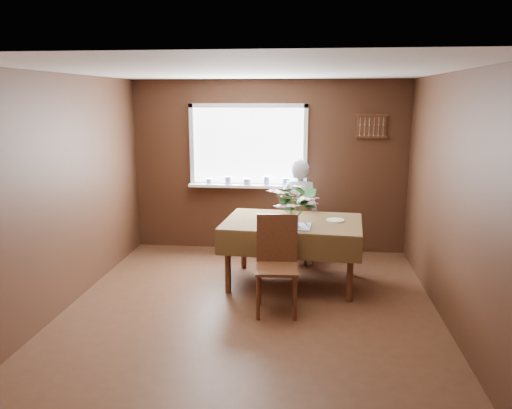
# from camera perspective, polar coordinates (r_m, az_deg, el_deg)

# --- Properties ---
(floor) EXTENTS (4.50, 4.50, 0.00)m
(floor) POSITION_cam_1_polar(r_m,az_deg,el_deg) (5.49, -0.64, -11.99)
(floor) COLOR #452717
(floor) RESTS_ON ground
(ceiling) EXTENTS (4.50, 4.50, 0.00)m
(ceiling) POSITION_cam_1_polar(r_m,az_deg,el_deg) (5.02, -0.71, 15.03)
(ceiling) COLOR white
(ceiling) RESTS_ON wall_back
(wall_back) EXTENTS (4.00, 0.00, 4.00)m
(wall_back) POSITION_cam_1_polar(r_m,az_deg,el_deg) (7.32, 1.45, 4.33)
(wall_back) COLOR #57321F
(wall_back) RESTS_ON floor
(wall_front) EXTENTS (4.00, 0.00, 4.00)m
(wall_front) POSITION_cam_1_polar(r_m,az_deg,el_deg) (2.97, -5.95, -7.62)
(wall_front) COLOR #57321F
(wall_front) RESTS_ON floor
(wall_left) EXTENTS (0.00, 4.50, 4.50)m
(wall_left) POSITION_cam_1_polar(r_m,az_deg,el_deg) (5.70, -21.04, 1.26)
(wall_left) COLOR #57321F
(wall_left) RESTS_ON floor
(wall_right) EXTENTS (0.00, 4.50, 4.50)m
(wall_right) POSITION_cam_1_polar(r_m,az_deg,el_deg) (5.26, 21.49, 0.37)
(wall_right) COLOR #57321F
(wall_right) RESTS_ON floor
(window_assembly) EXTENTS (1.72, 0.20, 1.22)m
(window_assembly) POSITION_cam_1_polar(r_m,az_deg,el_deg) (7.28, -0.89, 5.12)
(window_assembly) COLOR white
(window_assembly) RESTS_ON wall_back
(spoon_rack) EXTENTS (0.44, 0.05, 0.33)m
(spoon_rack) POSITION_cam_1_polar(r_m,az_deg,el_deg) (7.25, 13.08, 8.72)
(spoon_rack) COLOR #522D1A
(spoon_rack) RESTS_ON wall_back
(dining_table) EXTENTS (1.72, 1.24, 0.80)m
(dining_table) POSITION_cam_1_polar(r_m,az_deg,el_deg) (6.03, 4.20, -2.76)
(dining_table) COLOR #522D1A
(dining_table) RESTS_ON floor
(chair_far) EXTENTS (0.54, 0.54, 1.00)m
(chair_far) POSITION_cam_1_polar(r_m,az_deg,el_deg) (6.85, 4.59, -2.30)
(chair_far) COLOR #522D1A
(chair_far) RESTS_ON floor
(chair_near) EXTENTS (0.47, 0.47, 1.03)m
(chair_near) POSITION_cam_1_polar(r_m,az_deg,el_deg) (5.33, 2.40, -6.36)
(chair_near) COLOR #522D1A
(chair_near) RESTS_ON floor
(seated_woman) EXTENTS (0.59, 0.45, 1.45)m
(seated_woman) POSITION_cam_1_polar(r_m,az_deg,el_deg) (6.75, 4.95, -0.90)
(seated_woman) COLOR white
(seated_woman) RESTS_ON floor
(flower_bouquet) EXTENTS (0.51, 0.51, 0.44)m
(flower_bouquet) POSITION_cam_1_polar(r_m,az_deg,el_deg) (5.69, 4.46, 0.29)
(flower_bouquet) COLOR white
(flower_bouquet) RESTS_ON dining_table
(side_plate) EXTENTS (0.27, 0.27, 0.01)m
(side_plate) POSITION_cam_1_polar(r_m,az_deg,el_deg) (6.07, 9.05, -1.78)
(side_plate) COLOR white
(side_plate) RESTS_ON dining_table
(table_knife) EXTENTS (0.07, 0.23, 0.00)m
(table_knife) POSITION_cam_1_polar(r_m,az_deg,el_deg) (5.82, 5.75, -2.26)
(table_knife) COLOR silver
(table_knife) RESTS_ON dining_table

